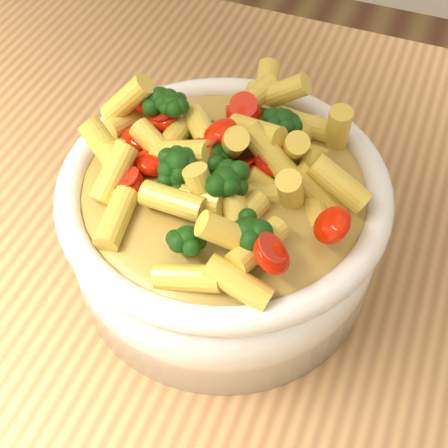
% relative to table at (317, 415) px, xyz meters
% --- Properties ---
extents(table, '(1.20, 0.80, 0.90)m').
position_rel_table_xyz_m(table, '(0.00, 0.00, 0.00)').
color(table, tan).
rests_on(table, ground).
extents(serving_bowl, '(0.23, 0.23, 0.10)m').
position_rel_table_xyz_m(serving_bowl, '(-0.10, 0.05, 0.15)').
color(serving_bowl, white).
rests_on(serving_bowl, table).
extents(pasta_salad, '(0.18, 0.18, 0.04)m').
position_rel_table_xyz_m(pasta_salad, '(-0.10, 0.05, 0.21)').
color(pasta_salad, '#DFC546').
rests_on(pasta_salad, serving_bowl).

